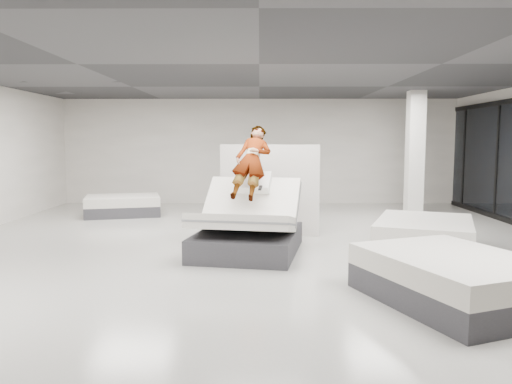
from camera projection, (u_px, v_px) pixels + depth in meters
room at (259, 161)px, 8.36m from camera, size 14.00×14.04×3.20m
hero_bed at (248, 229)px, 8.64m from camera, size 2.04×2.48×1.39m
person at (252, 175)px, 8.86m from camera, size 0.86×1.57×1.39m
remote at (260, 188)px, 8.50m from camera, size 0.07×0.15×0.08m
divider_panel at (269, 190)px, 10.25m from camera, size 2.04×0.42×1.86m
flat_bed_right_far at (424, 236)px, 8.74m from camera, size 2.20×2.50×0.57m
flat_bed_right_near at (454, 279)px, 5.99m from camera, size 2.28×2.58×0.59m
flat_bed_left_far at (123, 205)px, 13.00m from camera, size 2.14×1.81×0.51m
column at (415, 154)px, 12.81m from camera, size 0.40×0.40×3.20m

